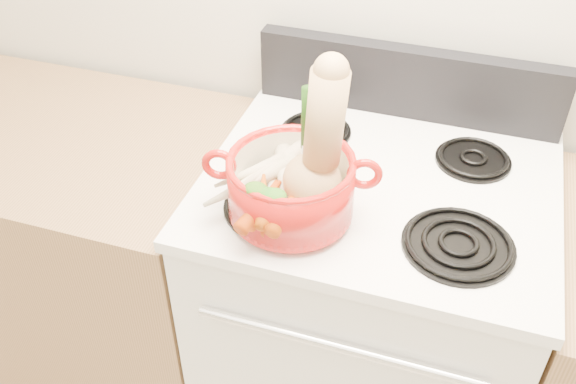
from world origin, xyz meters
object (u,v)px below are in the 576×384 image
(dutch_oven, at_px, (291,186))
(leek, at_px, (310,139))
(stove_body, at_px, (364,323))
(squash, at_px, (313,140))

(dutch_oven, xyz_separation_m, leek, (0.02, 0.05, 0.09))
(stove_body, xyz_separation_m, dutch_oven, (-0.15, -0.18, 0.57))
(squash, bearing_deg, dutch_oven, -152.08)
(stove_body, relative_size, leek, 3.70)
(leek, bearing_deg, stove_body, 39.28)
(stove_body, relative_size, squash, 3.00)
(dutch_oven, height_order, squash, squash)
(dutch_oven, bearing_deg, squash, 0.43)
(stove_body, relative_size, dutch_oven, 3.60)
(stove_body, distance_m, squash, 0.72)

